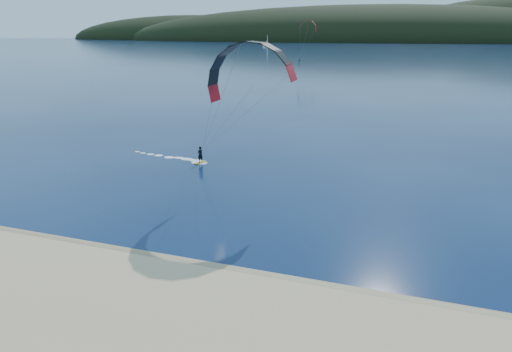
{
  "coord_description": "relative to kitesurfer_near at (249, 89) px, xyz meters",
  "views": [
    {
      "loc": [
        13.08,
        -17.29,
        14.74
      ],
      "look_at": [
        4.27,
        10.0,
        5.0
      ],
      "focal_mm": 29.91,
      "sensor_mm": 36.0,
      "label": 1
    }
  ],
  "objects": [
    {
      "name": "headland",
      "position": [
        0.71,
        723.81,
        -9.57
      ],
      "size": [
        1200.0,
        310.0,
        140.0
      ],
      "color": "black",
      "rests_on": "ground"
    },
    {
      "name": "ground",
      "position": [
        0.08,
        -21.47,
        -9.57
      ],
      "size": [
        1800.0,
        1800.0,
        0.0
      ],
      "primitive_type": "plane",
      "color": "#071739",
      "rests_on": "ground"
    },
    {
      "name": "kitesurfer_near",
      "position": [
        0.0,
        0.0,
        0.0
      ],
      "size": [
        23.42,
        8.37,
        13.69
      ],
      "color": "gold",
      "rests_on": "ground"
    },
    {
      "name": "sailboat",
      "position": [
        -111.01,
        381.87,
        -8.65
      ],
      "size": [
        8.94,
        5.67,
        12.46
      ],
      "color": "white",
      "rests_on": "ground"
    },
    {
      "name": "kitesurfer_far",
      "position": [
        -28.75,
        170.18,
        5.99
      ],
      "size": [
        9.49,
        7.8,
        18.18
      ],
      "color": "gold",
      "rests_on": "ground"
    },
    {
      "name": "wet_sand",
      "position": [
        0.08,
        -16.97,
        -9.52
      ],
      "size": [
        220.0,
        2.5,
        0.1
      ],
      "color": "#8A7350",
      "rests_on": "ground"
    }
  ]
}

